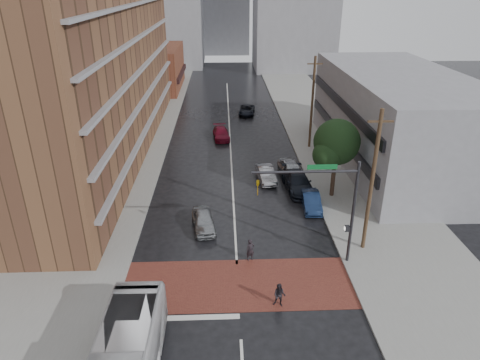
{
  "coord_description": "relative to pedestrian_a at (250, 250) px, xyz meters",
  "views": [
    {
      "loc": [
        -0.71,
        -20.61,
        16.89
      ],
      "look_at": [
        0.43,
        8.16,
        3.5
      ],
      "focal_mm": 32.0,
      "sensor_mm": 36.0,
      "label": 1
    }
  ],
  "objects": [
    {
      "name": "utility_pole_near",
      "position": [
        7.89,
        1.0,
        4.35
      ],
      "size": [
        1.6,
        0.26,
        10.0
      ],
      "color": "#473321",
      "rests_on": "ground"
    },
    {
      "name": "street_tree",
      "position": [
        7.61,
        9.03,
        3.95
      ],
      "size": [
        4.2,
        4.1,
        6.9
      ],
      "color": "#332319",
      "rests_on": "ground"
    },
    {
      "name": "suv_travel",
      "position": [
        1.62,
        34.48,
        -0.17
      ],
      "size": [
        2.57,
        4.66,
        1.24
      ],
      "primitive_type": "imported",
      "rotation": [
        0.0,
        0.0,
        -0.12
      ],
      "color": "black",
      "rests_on": "ground"
    },
    {
      "name": "pedestrian_a",
      "position": [
        0.0,
        0.0,
        0.0
      ],
      "size": [
        0.65,
        0.52,
        1.57
      ],
      "primitive_type": "imported",
      "rotation": [
        0.0,
        0.0,
        0.28
      ],
      "color": "black",
      "rests_on": "ground"
    },
    {
      "name": "distant_tower_center",
      "position": [
        -0.91,
        92.0,
        11.21
      ],
      "size": [
        12.0,
        10.0,
        24.0
      ],
      "primitive_type": "cube",
      "color": "gray",
      "rests_on": "ground"
    },
    {
      "name": "signal_mast",
      "position": [
        4.94,
        -0.5,
        3.95
      ],
      "size": [
        6.5,
        0.3,
        7.2
      ],
      "color": "#2D2D33",
      "rests_on": "ground"
    },
    {
      "name": "pedestrian_b",
      "position": [
        1.38,
        -4.5,
        -0.04
      ],
      "size": [
        0.86,
        0.77,
        1.48
      ],
      "primitive_type": "imported",
      "rotation": [
        0.0,
        0.0,
        -0.33
      ],
      "color": "black",
      "rests_on": "ground"
    },
    {
      "name": "building_east",
      "position": [
        15.59,
        17.0,
        3.71
      ],
      "size": [
        11.0,
        26.0,
        9.0
      ],
      "primitive_type": "cube",
      "color": "gray",
      "rests_on": "ground"
    },
    {
      "name": "sidewalk_west",
      "position": [
        -12.41,
        22.0,
        -0.71
      ],
      "size": [
        9.0,
        90.0,
        0.15
      ],
      "primitive_type": "cube",
      "color": "gray",
      "rests_on": "ground"
    },
    {
      "name": "ground",
      "position": [
        -0.91,
        -3.0,
        -0.79
      ],
      "size": [
        160.0,
        160.0,
        0.0
      ],
      "primitive_type": "plane",
      "color": "black",
      "rests_on": "ground"
    },
    {
      "name": "car_parked_near",
      "position": [
        5.39,
        6.98,
        -0.13
      ],
      "size": [
        1.57,
        4.02,
        1.31
      ],
      "primitive_type": "imported",
      "rotation": [
        0.0,
        0.0,
        -0.05
      ],
      "color": "#12203F",
      "rests_on": "ground"
    },
    {
      "name": "apartment_block",
      "position": [
        -14.91,
        21.0,
        13.21
      ],
      "size": [
        10.0,
        44.0,
        28.0
      ],
      "primitive_type": "cube",
      "color": "brown",
      "rests_on": "ground"
    },
    {
      "name": "car_travel_c",
      "position": [
        -1.94,
        24.41,
        -0.15
      ],
      "size": [
        2.2,
        4.51,
        1.26
      ],
      "primitive_type": "imported",
      "rotation": [
        0.0,
        0.0,
        0.1
      ],
      "color": "maroon",
      "rests_on": "ground"
    },
    {
      "name": "car_travel_a",
      "position": [
        -3.26,
        4.12,
        -0.12
      ],
      "size": [
        2.14,
        4.1,
        1.33
      ],
      "primitive_type": "imported",
      "rotation": [
        0.0,
        0.0,
        0.15
      ],
      "color": "#979A9E",
      "rests_on": "ground"
    },
    {
      "name": "utility_pole_far",
      "position": [
        7.89,
        21.0,
        4.35
      ],
      "size": [
        1.6,
        0.26,
        10.0
      ],
      "color": "#473321",
      "rests_on": "ground"
    },
    {
      "name": "crosswalk",
      "position": [
        -0.91,
        -2.5,
        -0.78
      ],
      "size": [
        14.0,
        5.0,
        0.02
      ],
      "primitive_type": "cube",
      "color": "brown",
      "rests_on": "ground"
    },
    {
      "name": "storefront_west",
      "position": [
        -12.91,
        51.0,
        2.71
      ],
      "size": [
        8.0,
        16.0,
        7.0
      ],
      "primitive_type": "cube",
      "color": "brown",
      "rests_on": "ground"
    },
    {
      "name": "car_travel_b",
      "position": [
        2.22,
        12.44,
        -0.13
      ],
      "size": [
        1.79,
        4.11,
        1.31
      ],
      "primitive_type": "imported",
      "rotation": [
        0.0,
        0.0,
        0.1
      ],
      "color": "#A8A9B0",
      "rests_on": "ground"
    },
    {
      "name": "sidewalk_east",
      "position": [
        10.59,
        22.0,
        -0.71
      ],
      "size": [
        9.0,
        90.0,
        0.15
      ],
      "primitive_type": "cube",
      "color": "gray",
      "rests_on": "ground"
    },
    {
      "name": "car_parked_mid",
      "position": [
        4.85,
        10.44,
        -0.02
      ],
      "size": [
        2.57,
        5.46,
        1.54
      ],
      "primitive_type": "imported",
      "rotation": [
        0.0,
        0.0,
        0.08
      ],
      "color": "black",
      "rests_on": "ground"
    },
    {
      "name": "car_parked_far",
      "position": [
        4.68,
        13.0,
        0.02
      ],
      "size": [
        2.49,
        4.93,
        1.61
      ],
      "primitive_type": "imported",
      "rotation": [
        0.0,
        0.0,
        0.13
      ],
      "color": "#9A9EA1",
      "rests_on": "ground"
    }
  ]
}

